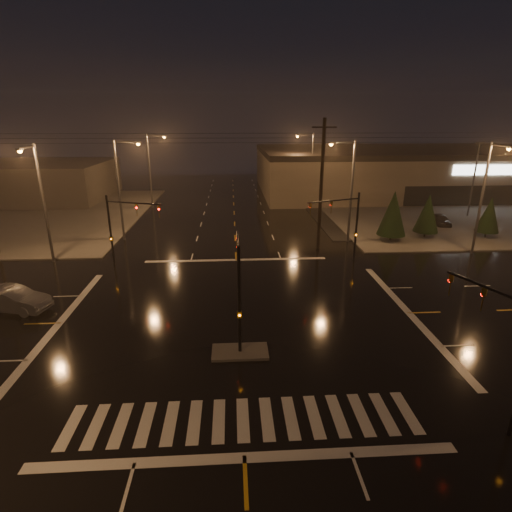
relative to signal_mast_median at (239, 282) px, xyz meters
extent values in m
plane|color=black|center=(0.00, 3.07, -3.75)|extent=(140.00, 140.00, 0.00)
cube|color=#4A4742|center=(30.00, 33.07, -3.69)|extent=(36.00, 36.00, 0.12)
cube|color=#4A4742|center=(-30.00, 33.07, -3.69)|extent=(36.00, 36.00, 0.12)
cube|color=#4A4742|center=(0.00, -0.93, -3.68)|extent=(3.00, 1.60, 0.15)
cube|color=beige|center=(0.00, -5.93, -3.75)|extent=(15.00, 2.60, 0.01)
cube|color=beige|center=(0.00, -7.93, -3.75)|extent=(16.00, 0.50, 0.01)
cube|color=beige|center=(0.00, 14.07, -3.75)|extent=(16.00, 0.50, 0.01)
cube|color=black|center=(35.00, 31.07, -3.71)|extent=(50.00, 24.00, 0.08)
cube|color=brown|center=(35.00, 49.07, -0.25)|extent=(60.00, 28.00, 7.00)
cube|color=black|center=(35.00, 49.07, 3.05)|extent=(60.20, 28.20, 0.80)
cube|color=white|center=(35.00, 34.97, 1.45)|extent=(9.00, 0.20, 1.40)
cube|color=black|center=(35.00, 35.02, -2.15)|extent=(22.00, 0.15, 2.80)
cube|color=#423D3A|center=(-35.00, 45.07, -0.95)|extent=(30.00, 18.00, 5.60)
cylinder|color=black|center=(0.00, -0.93, -0.75)|extent=(0.18, 0.18, 6.00)
cylinder|color=black|center=(0.00, 1.32, 1.75)|extent=(0.12, 4.50, 0.12)
imported|color=#594707|center=(0.00, 3.35, 1.70)|extent=(0.16, 0.20, 1.00)
cube|color=#594707|center=(0.00, -0.93, -1.45)|extent=(0.25, 0.18, 0.35)
cylinder|color=black|center=(10.50, 13.57, -0.75)|extent=(0.18, 0.18, 6.00)
cylinder|color=black|center=(8.15, 12.72, 1.75)|extent=(4.74, 1.82, 0.12)
imported|color=#594707|center=(6.04, 11.95, 1.70)|extent=(0.24, 0.22, 1.00)
cube|color=#594707|center=(10.50, 13.57, -1.45)|extent=(0.25, 0.18, 0.35)
cylinder|color=black|center=(-10.50, 13.57, -0.75)|extent=(0.18, 0.18, 6.00)
cylinder|color=black|center=(-8.15, 12.72, 1.75)|extent=(4.74, 1.82, 0.12)
imported|color=#594707|center=(-6.04, 11.95, 1.70)|extent=(0.24, 0.22, 1.00)
cube|color=#594707|center=(-10.50, 13.57, -1.45)|extent=(0.25, 0.18, 0.35)
cylinder|color=black|center=(9.82, -5.55, 1.75)|extent=(1.48, 3.80, 0.12)
imported|color=#594707|center=(9.20, -3.86, 1.70)|extent=(0.22, 0.24, 1.00)
cylinder|color=#38383A|center=(-11.50, 21.07, 1.25)|extent=(0.24, 0.24, 10.00)
cylinder|color=#38383A|center=(-10.30, 21.07, 6.05)|extent=(2.40, 0.14, 0.14)
cube|color=#38383A|center=(-9.20, 21.07, 6.00)|extent=(0.70, 0.30, 0.18)
sphere|color=orange|center=(-9.20, 21.07, 5.87)|extent=(0.32, 0.32, 0.32)
cylinder|color=#38383A|center=(-11.50, 37.07, 1.25)|extent=(0.24, 0.24, 10.00)
cylinder|color=#38383A|center=(-10.30, 37.07, 6.05)|extent=(2.40, 0.14, 0.14)
cube|color=#38383A|center=(-9.20, 37.07, 6.00)|extent=(0.70, 0.30, 0.18)
sphere|color=orange|center=(-9.20, 37.07, 5.87)|extent=(0.32, 0.32, 0.32)
cylinder|color=#38383A|center=(11.50, 19.07, 1.25)|extent=(0.24, 0.24, 10.00)
cylinder|color=#38383A|center=(10.30, 19.07, 6.05)|extent=(2.40, 0.14, 0.14)
cube|color=#38383A|center=(9.20, 19.07, 6.00)|extent=(0.70, 0.30, 0.18)
sphere|color=orange|center=(9.20, 19.07, 5.87)|extent=(0.32, 0.32, 0.32)
cylinder|color=#38383A|center=(11.50, 39.07, 1.25)|extent=(0.24, 0.24, 10.00)
cylinder|color=#38383A|center=(10.30, 39.07, 6.05)|extent=(2.40, 0.14, 0.14)
cube|color=#38383A|center=(9.20, 39.07, 6.00)|extent=(0.70, 0.30, 0.18)
sphere|color=orange|center=(9.20, 39.07, 5.87)|extent=(0.32, 0.32, 0.32)
cylinder|color=#38383A|center=(-16.00, 14.57, 1.25)|extent=(0.24, 0.24, 10.00)
cylinder|color=#38383A|center=(-16.00, 13.37, 6.05)|extent=(0.14, 2.40, 0.14)
cube|color=#38383A|center=(-16.00, 12.27, 6.00)|extent=(0.30, 0.70, 0.18)
sphere|color=orange|center=(-16.00, 12.27, 5.87)|extent=(0.32, 0.32, 0.32)
cylinder|color=#38383A|center=(22.00, 14.57, 1.25)|extent=(0.24, 0.24, 10.00)
cylinder|color=#38383A|center=(22.00, 13.37, 6.05)|extent=(0.14, 2.40, 0.14)
cube|color=#38383A|center=(22.00, 12.27, 6.00)|extent=(0.30, 0.70, 0.18)
sphere|color=orange|center=(22.00, 12.27, 5.87)|extent=(0.32, 0.32, 0.32)
cylinder|color=black|center=(8.00, 17.07, 2.25)|extent=(0.32, 0.32, 12.00)
cube|color=black|center=(8.00, 17.07, 7.45)|extent=(2.20, 0.12, 0.12)
cylinder|color=black|center=(15.88, 18.95, -3.40)|extent=(0.18, 0.18, 0.70)
cone|color=black|center=(15.88, 18.95, -0.81)|extent=(2.86, 2.86, 4.47)
cylinder|color=black|center=(19.94, 19.86, -3.40)|extent=(0.18, 0.18, 0.70)
cone|color=black|center=(19.94, 19.86, -1.09)|extent=(2.51, 2.51, 3.92)
cylinder|color=black|center=(26.34, 19.45, -3.40)|extent=(0.18, 0.18, 0.70)
cone|color=black|center=(26.34, 19.45, -1.23)|extent=(2.33, 2.33, 3.64)
imported|color=black|center=(24.25, 24.99, -3.10)|extent=(1.96, 3.99, 1.31)
imported|color=#56595D|center=(-14.65, 5.02, -2.96)|extent=(5.08, 2.76, 1.59)
camera|label=1|loc=(-0.28, -19.44, 8.07)|focal=28.00mm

